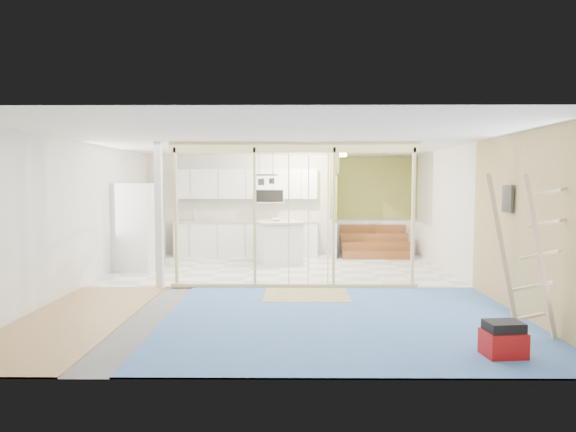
{
  "coord_description": "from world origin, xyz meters",
  "views": [
    {
      "loc": [
        0.25,
        -8.48,
        1.89
      ],
      "look_at": [
        0.18,
        0.6,
        1.25
      ],
      "focal_mm": 30.0,
      "sensor_mm": 36.0,
      "label": 1
    }
  ],
  "objects_px": {
    "island": "(278,243)",
    "toolbox": "(503,340)",
    "fridge": "(139,227)",
    "ladder": "(526,256)"
  },
  "relations": [
    {
      "from": "fridge",
      "to": "island",
      "type": "relative_size",
      "value": 1.46
    },
    {
      "from": "fridge",
      "to": "island",
      "type": "xyz_separation_m",
      "value": [
        2.97,
        0.85,
        -0.44
      ]
    },
    {
      "from": "fridge",
      "to": "ladder",
      "type": "relative_size",
      "value": 0.95
    },
    {
      "from": "island",
      "to": "ladder",
      "type": "xyz_separation_m",
      "value": [
        3.09,
        -5.39,
        0.52
      ]
    },
    {
      "from": "island",
      "to": "toolbox",
      "type": "distance_m",
      "value": 6.52
    },
    {
      "from": "island",
      "to": "toolbox",
      "type": "relative_size",
      "value": 2.86
    },
    {
      "from": "fridge",
      "to": "ladder",
      "type": "xyz_separation_m",
      "value": [
        6.07,
        -4.54,
        0.08
      ]
    },
    {
      "from": "fridge",
      "to": "ladder",
      "type": "height_order",
      "value": "ladder"
    },
    {
      "from": "island",
      "to": "fridge",
      "type": "bearing_deg",
      "value": 177.83
    },
    {
      "from": "island",
      "to": "ladder",
      "type": "height_order",
      "value": "ladder"
    }
  ]
}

